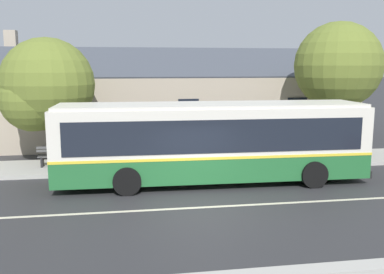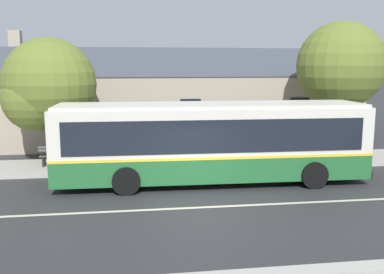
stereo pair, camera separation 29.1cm
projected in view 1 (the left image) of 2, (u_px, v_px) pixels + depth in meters
name	position (u px, v px, depth m)	size (l,w,h in m)	color
ground_plane	(202.00, 207.00, 13.69)	(300.00, 300.00, 0.00)	#2D2D30
sidewalk_far	(178.00, 164.00, 19.52)	(60.00, 3.00, 0.15)	#ADAAA3
lane_divider_stripe	(202.00, 207.00, 13.69)	(60.00, 0.16, 0.01)	beige
community_building	(129.00, 105.00, 27.33)	(26.68, 10.48, 6.66)	tan
transit_bus	(212.00, 140.00, 16.39)	(11.89, 2.94, 3.08)	#236633
bench_by_building	(58.00, 157.00, 18.58)	(1.66, 0.51, 0.94)	#4C4C4C
street_tree_primary	(338.00, 66.00, 20.99)	(4.27, 4.27, 6.64)	#4C3828
street_tree_secondary	(44.00, 88.00, 19.17)	(4.19, 4.19, 5.76)	#4C3828
bus_stop_sign	(326.00, 130.00, 19.32)	(0.36, 0.07, 2.40)	gray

